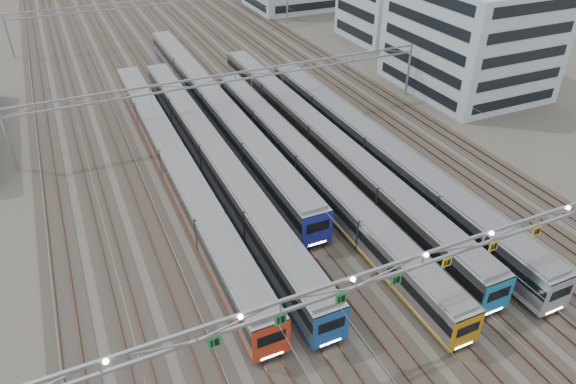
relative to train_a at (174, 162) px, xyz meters
name	(u,v)px	position (x,y,z in m)	size (l,w,h in m)	color
ground	(410,329)	(11.25, -30.24, -2.22)	(400.00, 400.00, 0.00)	#47423A
track_bed	(147,14)	(11.25, 69.76, -0.73)	(54.00, 260.00, 5.42)	#2D2823
train_a	(174,162)	(0.00, 0.00, 0.00)	(3.02, 57.49, 3.93)	black
train_b	(213,156)	(4.50, -0.58, 0.00)	(3.02, 57.73, 3.94)	black
train_c	(214,105)	(9.00, 13.26, 0.12)	(3.19, 63.61, 4.17)	black
train_d	(307,167)	(13.50, -7.12, -0.13)	(2.82, 53.40, 3.67)	black
train_e	(319,137)	(18.00, -1.51, 0.02)	(3.05, 61.22, 3.98)	black
train_f	(374,149)	(22.50, -7.10, 0.05)	(3.10, 54.03, 4.04)	black
gantry_near	(423,263)	(11.20, -30.35, 4.87)	(56.36, 0.61, 8.08)	gray
gantry_mid	(236,83)	(11.25, 9.76, 4.17)	(56.36, 0.36, 8.00)	gray
gantry_far	(159,7)	(11.25, 54.76, 4.17)	(56.36, 0.36, 8.00)	gray
depot_bldg_south	(470,36)	(49.26, 8.59, 5.98)	(18.00, 22.00, 16.41)	#94A5B1
depot_bldg_mid	(385,8)	(52.66, 36.61, 3.65)	(14.00, 16.00, 11.75)	#94A5B1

